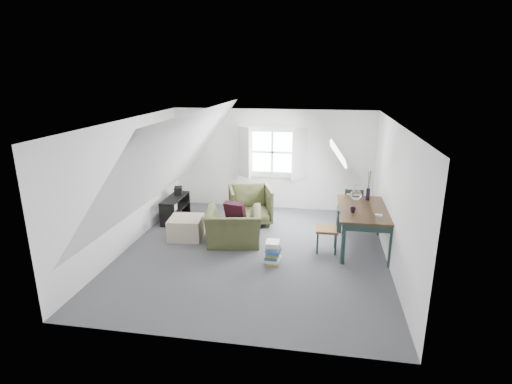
% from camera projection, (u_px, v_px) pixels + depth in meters
% --- Properties ---
extents(floor, '(5.50, 5.50, 0.00)m').
position_uv_depth(floor, '(254.00, 252.00, 7.75)').
color(floor, '#4C4C51').
rests_on(floor, ground).
extents(ceiling, '(5.50, 5.50, 0.00)m').
position_uv_depth(ceiling, '(253.00, 122.00, 7.03)').
color(ceiling, white).
rests_on(ceiling, wall_back).
extents(wall_back, '(5.00, 0.00, 5.00)m').
position_uv_depth(wall_back, '(272.00, 160.00, 9.99)').
color(wall_back, white).
rests_on(wall_back, ground).
extents(wall_front, '(5.00, 0.00, 5.00)m').
position_uv_depth(wall_front, '(214.00, 254.00, 4.79)').
color(wall_front, white).
rests_on(wall_front, ground).
extents(wall_left, '(0.00, 5.50, 5.50)m').
position_uv_depth(wall_left, '(128.00, 184.00, 7.79)').
color(wall_left, white).
rests_on(wall_left, ground).
extents(wall_right, '(0.00, 5.50, 5.50)m').
position_uv_depth(wall_right, '(394.00, 197.00, 6.99)').
color(wall_right, white).
rests_on(wall_right, ground).
extents(slope_left, '(3.19, 5.50, 4.48)m').
position_uv_depth(slope_left, '(172.00, 160.00, 7.49)').
color(slope_left, white).
rests_on(slope_left, wall_left).
extents(slope_right, '(3.19, 5.50, 4.48)m').
position_uv_depth(slope_right, '(340.00, 166.00, 7.00)').
color(slope_right, white).
rests_on(slope_right, wall_right).
extents(dormer_window, '(1.71, 0.35, 1.30)m').
position_uv_depth(dormer_window, '(272.00, 152.00, 9.86)').
color(dormer_window, white).
rests_on(dormer_window, wall_back).
extents(skylight, '(0.35, 0.75, 0.47)m').
position_uv_depth(skylight, '(338.00, 153.00, 8.23)').
color(skylight, white).
rests_on(skylight, slope_right).
extents(armchair_near, '(1.25, 1.14, 0.71)m').
position_uv_depth(armchair_near, '(234.00, 243.00, 8.14)').
color(armchair_near, '#404524').
rests_on(armchair_near, floor).
extents(armchair_far, '(1.16, 1.18, 0.86)m').
position_uv_depth(armchair_far, '(250.00, 223.00, 9.26)').
color(armchair_far, '#404524').
rests_on(armchair_far, floor).
extents(throw_pillow, '(0.47, 0.34, 0.44)m').
position_uv_depth(throw_pillow, '(235.00, 212.00, 8.10)').
color(throw_pillow, '#320D1C').
rests_on(throw_pillow, armchair_near).
extents(ottoman, '(0.73, 0.73, 0.45)m').
position_uv_depth(ottoman, '(186.00, 228.00, 8.36)').
color(ottoman, tan).
rests_on(ottoman, floor).
extents(dining_table, '(1.01, 1.68, 0.84)m').
position_uv_depth(dining_table, '(364.00, 214.00, 7.70)').
color(dining_table, '#342010').
rests_on(dining_table, floor).
extents(demijohn, '(0.23, 0.23, 0.32)m').
position_uv_depth(demijohn, '(356.00, 195.00, 8.08)').
color(demijohn, silver).
rests_on(demijohn, dining_table).
extents(vase_twigs, '(0.08, 0.09, 0.61)m').
position_uv_depth(vase_twigs, '(368.00, 194.00, 8.14)').
color(vase_twigs, black).
rests_on(vase_twigs, dining_table).
extents(cup, '(0.12, 0.12, 0.10)m').
position_uv_depth(cup, '(353.00, 213.00, 7.43)').
color(cup, black).
rests_on(cup, dining_table).
extents(paper_box, '(0.14, 0.10, 0.04)m').
position_uv_depth(paper_box, '(379.00, 216.00, 7.21)').
color(paper_box, white).
rests_on(paper_box, dining_table).
extents(dining_chair_far, '(0.44, 0.44, 0.94)m').
position_uv_depth(dining_chair_far, '(353.00, 207.00, 8.82)').
color(dining_chair_far, brown).
rests_on(dining_chair_far, floor).
extents(dining_chair_near, '(0.42, 0.42, 0.90)m').
position_uv_depth(dining_chair_near, '(329.00, 229.00, 7.65)').
color(dining_chair_near, brown).
rests_on(dining_chair_near, floor).
extents(media_shelf, '(0.36, 1.08, 0.55)m').
position_uv_depth(media_shelf, '(175.00, 210.00, 9.37)').
color(media_shelf, black).
rests_on(media_shelf, floor).
extents(electronics_box, '(0.23, 0.28, 0.19)m').
position_uv_depth(electronics_box, '(178.00, 191.00, 9.53)').
color(electronics_box, black).
rests_on(electronics_box, media_shelf).
extents(magazine_stack, '(0.31, 0.37, 0.42)m').
position_uv_depth(magazine_stack, '(273.00, 253.00, 7.24)').
color(magazine_stack, '#B29933').
rests_on(magazine_stack, floor).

